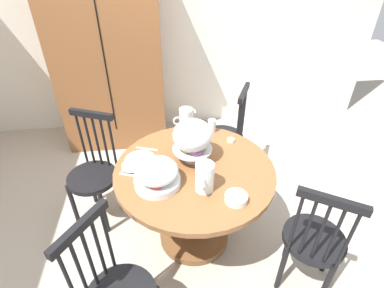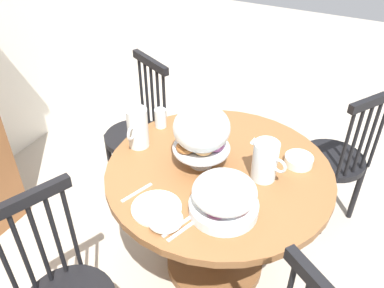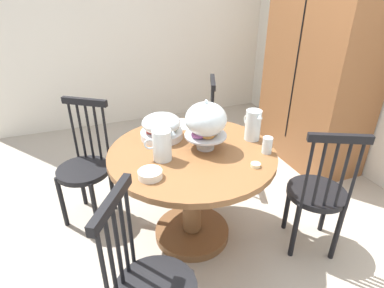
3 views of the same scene
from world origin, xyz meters
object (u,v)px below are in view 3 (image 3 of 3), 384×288
at_px(pastry_stand_with_dome, 206,121).
at_px(china_plate_large, 191,125).
at_px(dining_table, 192,180).
at_px(fruit_platter_covered, 161,127).
at_px(windsor_chair_facing_door, 197,133).
at_px(drinking_glass, 267,145).
at_px(windsor_chair_by_cabinet, 318,195).
at_px(cereal_bowl, 150,174).
at_px(butter_dish, 256,165).
at_px(china_plate_small, 179,123).
at_px(orange_juice_pitcher, 162,146).
at_px(wooden_armoire, 320,67).
at_px(milk_pitcher, 253,126).
at_px(windsor_chair_far_side, 85,168).

xyz_separation_m(pastry_stand_with_dome, china_plate_large, (-0.37, 0.04, -0.19)).
xyz_separation_m(dining_table, fruit_platter_covered, (-0.26, -0.13, 0.32)).
distance_m(windsor_chair_facing_door, drinking_glass, 1.04).
bearing_deg(china_plate_large, windsor_chair_by_cabinet, 39.38).
relative_size(cereal_bowl, butter_dish, 2.33).
height_order(windsor_chair_facing_door, cereal_bowl, windsor_chair_facing_door).
bearing_deg(cereal_bowl, china_plate_large, 141.65).
bearing_deg(fruit_platter_covered, china_plate_small, 131.79).
relative_size(dining_table, china_plate_large, 5.08).
bearing_deg(drinking_glass, windsor_chair_by_cabinet, 57.78).
distance_m(dining_table, orange_juice_pitcher, 0.39).
xyz_separation_m(windsor_chair_facing_door, china_plate_large, (0.41, -0.22, 0.29)).
relative_size(fruit_platter_covered, china_plate_small, 2.00).
distance_m(wooden_armoire, butter_dish, 1.68).
height_order(windsor_chair_facing_door, orange_juice_pitcher, windsor_chair_facing_door).
distance_m(windsor_chair_by_cabinet, fruit_platter_covered, 1.17).
distance_m(pastry_stand_with_dome, orange_juice_pitcher, 0.33).
height_order(wooden_armoire, windsor_chair_facing_door, wooden_armoire).
bearing_deg(pastry_stand_with_dome, butter_dish, 30.98).
xyz_separation_m(windsor_chair_by_cabinet, china_plate_large, (-0.77, -0.63, 0.29)).
bearing_deg(milk_pitcher, china_plate_large, -138.08).
bearing_deg(windsor_chair_facing_door, orange_juice_pitcher, -34.21).
bearing_deg(china_plate_large, dining_table, -19.13).
height_order(wooden_armoire, windsor_chair_far_side, wooden_armoire).
xyz_separation_m(dining_table, drinking_glass, (0.20, 0.45, 0.29)).
bearing_deg(dining_table, china_plate_large, 160.87).
relative_size(pastry_stand_with_dome, fruit_platter_covered, 1.15).
xyz_separation_m(wooden_armoire, cereal_bowl, (0.93, -1.93, -0.22)).
relative_size(wooden_armoire, butter_dish, 32.67).
xyz_separation_m(orange_juice_pitcher, milk_pitcher, (-0.05, 0.67, 0.01)).
bearing_deg(pastry_stand_with_dome, cereal_bowl, -63.37).
distance_m(fruit_platter_covered, milk_pitcher, 0.64).
height_order(cereal_bowl, butter_dish, cereal_bowl).
height_order(dining_table, windsor_chair_far_side, windsor_chair_far_side).
bearing_deg(fruit_platter_covered, windsor_chair_far_side, -114.34).
height_order(pastry_stand_with_dome, milk_pitcher, pastry_stand_with_dome).
height_order(windsor_chair_facing_door, fruit_platter_covered, windsor_chair_facing_door).
relative_size(milk_pitcher, drinking_glass, 1.97).
xyz_separation_m(wooden_armoire, milk_pitcher, (0.70, -1.14, -0.15)).
bearing_deg(dining_table, butter_dish, 42.09).
height_order(windsor_chair_by_cabinet, pastry_stand_with_dome, pastry_stand_with_dome).
height_order(fruit_platter_covered, drinking_glass, fruit_platter_covered).
height_order(windsor_chair_facing_door, pastry_stand_with_dome, pastry_stand_with_dome).
xyz_separation_m(windsor_chair_by_cabinet, china_plate_small, (-0.82, -0.71, 0.30)).
height_order(windsor_chair_far_side, china_plate_small, windsor_chair_far_side).
bearing_deg(orange_juice_pitcher, china_plate_large, 140.28).
height_order(dining_table, china_plate_large, china_plate_large).
height_order(milk_pitcher, butter_dish, milk_pitcher).
distance_m(wooden_armoire, drinking_glass, 1.48).
xyz_separation_m(wooden_armoire, pastry_stand_with_dome, (0.71, -1.50, -0.05)).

